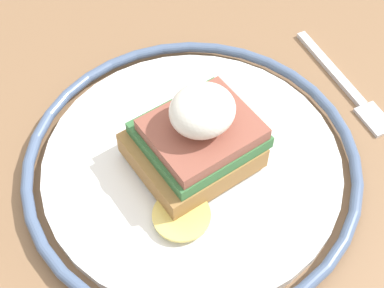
# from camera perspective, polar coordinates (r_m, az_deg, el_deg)

# --- Properties ---
(dining_table) EXTENTS (0.90, 0.78, 0.76)m
(dining_table) POSITION_cam_1_polar(r_m,az_deg,el_deg) (0.58, -0.08, -8.63)
(dining_table) COLOR #846042
(dining_table) RESTS_ON ground_plane
(plate) EXTENTS (0.29, 0.29, 0.02)m
(plate) POSITION_cam_1_polar(r_m,az_deg,el_deg) (0.46, -0.00, -2.00)
(plate) COLOR white
(plate) RESTS_ON dining_table
(sandwich) EXTENTS (0.11, 0.11, 0.08)m
(sandwich) POSITION_cam_1_polar(r_m,az_deg,el_deg) (0.43, 0.32, 0.62)
(sandwich) COLOR #9E703D
(sandwich) RESTS_ON plate
(fork) EXTENTS (0.04, 0.15, 0.00)m
(fork) POSITION_cam_1_polar(r_m,az_deg,el_deg) (0.54, 16.08, 6.00)
(fork) COLOR silver
(fork) RESTS_ON dining_table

